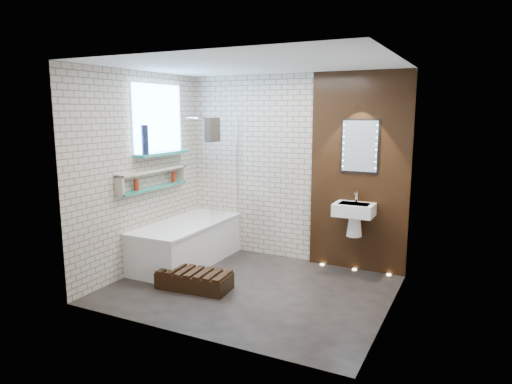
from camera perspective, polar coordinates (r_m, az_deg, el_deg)
The scene contains 15 objects.
ground at distance 5.59m, azimuth -0.70°, elevation -11.93°, with size 3.20×3.20×0.00m, color black.
room_shell at distance 5.24m, azimuth -0.73°, elevation 1.36°, with size 3.24×3.20×2.60m.
walnut_panel at distance 6.10m, azimuth 12.79°, elevation 2.34°, with size 1.30×0.06×2.60m, color black.
clerestory_window at distance 6.34m, azimuth -12.11°, elevation 8.10°, with size 0.18×1.00×0.94m.
display_niche at distance 6.22m, azimuth -12.73°, elevation 1.55°, with size 0.14×1.30×0.26m.
bathtub at distance 6.46m, azimuth -8.62°, elevation -6.25°, with size 0.79×1.74×0.70m.
bath_screen at distance 6.44m, azimuth -4.01°, elevation 2.77°, with size 0.01×0.78×1.40m, color white.
towel at distance 6.14m, azimuth -5.45°, elevation 7.74°, with size 0.09×0.25×0.32m, color black.
shower_head at distance 6.66m, azimuth -7.05°, elevation 9.18°, with size 0.18×0.18×0.02m, color silver.
washbasin at distance 6.00m, azimuth 12.15°, elevation -2.72°, with size 0.50×0.36×0.58m.
led_mirror at distance 6.03m, azimuth 12.83°, elevation 5.59°, with size 0.50×0.02×0.70m.
walnut_step at distance 5.60m, azimuth -7.71°, elevation -10.91°, with size 0.87×0.39×0.19m, color black.
niche_bottles at distance 6.27m, azimuth -12.39°, elevation 1.40°, with size 0.06×0.84×0.15m.
sill_vases at distance 6.02m, azimuth -13.69°, elevation 6.37°, with size 0.09×0.09×0.37m.
floor_uplights at distance 6.34m, azimuth 12.18°, elevation -9.42°, with size 0.96×0.06×0.01m.
Camera 1 is at (2.37, -4.61, 2.09)m, focal length 32.05 mm.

